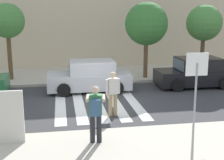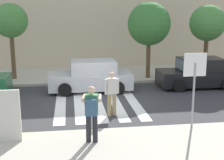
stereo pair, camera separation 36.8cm
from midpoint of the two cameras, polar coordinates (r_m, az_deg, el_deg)
The scene contains 17 objects.
ground_plane at distance 13.60m, azimuth -1.85°, elevation -4.41°, with size 120.00×120.00×0.00m, color #38383A.
sidewalk_far at distance 19.38m, azimuth -3.73°, elevation 1.02°, with size 60.00×4.80×0.14m, color beige.
building_facade_far at distance 23.36m, azimuth -4.68°, elevation 12.01°, with size 56.00×4.00×7.41m, color beige.
crosswalk_stripe_0 at distance 13.73m, azimuth -8.61°, elevation -4.38°, with size 0.44×5.20×0.01m, color silver.
crosswalk_stripe_1 at distance 13.74m, azimuth -5.27°, elevation -4.27°, with size 0.44×5.20×0.01m, color silver.
crosswalk_stripe_2 at distance 13.79m, azimuth -1.94°, elevation -4.15°, with size 0.44×5.20×0.01m, color silver.
crosswalk_stripe_3 at distance 13.89m, azimuth 1.35°, elevation -4.02°, with size 0.44×5.20×0.01m, color silver.
crosswalk_stripe_4 at distance 14.04m, azimuth 4.58°, elevation -3.88°, with size 0.44×5.20×0.01m, color silver.
stop_sign at distance 10.53m, azimuth 15.83°, elevation 1.07°, with size 0.76×0.08×2.52m.
photographer_with_backpack at distance 9.16m, azimuth -2.62°, elevation -5.43°, with size 0.65×0.89×1.72m.
pedestrian_crossing at distance 11.88m, azimuth 0.86°, elevation -2.08°, with size 0.57×0.31×1.72m.
parked_car_silver at distance 15.62m, azimuth -3.16°, elevation 0.60°, with size 4.10×1.92×1.55m.
parked_car_black at distance 17.02m, azimuth 16.07°, elevation 1.13°, with size 4.10×1.92×1.55m.
street_tree_west at distance 18.27m, azimuth -17.51°, elevation 10.20°, with size 1.90×1.90×4.23m.
street_tree_center at distance 17.90m, azimuth 7.38°, elevation 10.09°, with size 2.42×2.42×4.29m.
street_tree_east at distance 18.99m, azimuth 17.60°, elevation 9.82°, with size 2.06×2.06×4.14m.
advertising_board at distance 9.77m, azimuth -18.52°, elevation -6.32°, with size 1.10×0.11×1.60m.
Camera 2 is at (-1.17, -12.95, 4.04)m, focal length 50.00 mm.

